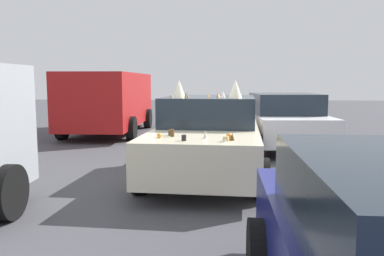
% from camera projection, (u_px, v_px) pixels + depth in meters
% --- Properties ---
extents(ground_plane, '(60.00, 60.00, 0.00)m').
position_uv_depth(ground_plane, '(208.00, 175.00, 7.44)').
color(ground_plane, '#47474C').
extents(art_car_decorated, '(4.51, 2.30, 1.79)m').
position_uv_depth(art_car_decorated, '(208.00, 136.00, 7.42)').
color(art_car_decorated, beige).
rests_on(art_car_decorated, ground).
extents(parked_van_far_right, '(5.30, 2.44, 2.03)m').
position_uv_depth(parked_van_far_right, '(109.00, 99.00, 13.38)').
color(parked_van_far_right, '#B21919').
rests_on(parked_van_far_right, ground).
extents(parked_sedan_near_right, '(4.16, 2.21, 1.45)m').
position_uv_depth(parked_sedan_near_right, '(284.00, 121.00, 10.53)').
color(parked_sedan_near_right, silver).
rests_on(parked_sedan_near_right, ground).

